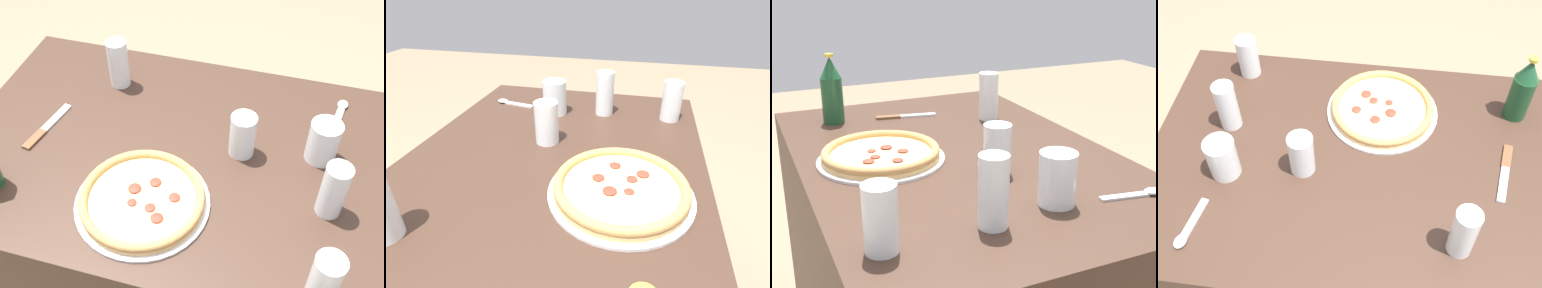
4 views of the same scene
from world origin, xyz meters
TOP-DOWN VIEW (x-y plane):
  - ground_plane at (0.00, 0.00)m, footprint 8.00×8.00m
  - table at (0.00, 0.00)m, footprint 1.24×0.83m
  - pizza_margherita at (0.03, 0.20)m, footprint 0.34×0.34m
  - glass_lemonade at (-0.41, 0.32)m, footprint 0.07×0.07m
  - glass_mango_juice at (-0.41, 0.09)m, footprint 0.06×0.06m
  - glass_red_wine at (0.26, -0.23)m, footprint 0.06×0.06m
  - glass_water at (-0.17, -0.04)m, footprint 0.07×0.07m
  - glass_cola at (-0.38, -0.08)m, footprint 0.08×0.08m
  - beer_bottle at (0.44, 0.24)m, footprint 0.07×0.07m
  - knife at (0.39, 0.02)m, footprint 0.06×0.20m
  - spoon at (-0.42, -0.28)m, footprint 0.05×0.15m

SIDE VIEW (x-z plane):
  - ground_plane at x=0.00m, z-range 0.00..0.00m
  - table at x=0.00m, z-range 0.00..0.73m
  - knife at x=0.39m, z-range 0.73..0.74m
  - spoon at x=-0.42m, z-range 0.73..0.74m
  - pizza_margherita at x=0.03m, z-range 0.73..0.77m
  - glass_cola at x=-0.38m, z-range 0.73..0.85m
  - glass_water at x=-0.17m, z-range 0.73..0.85m
  - glass_lemonade at x=-0.41m, z-range 0.72..0.86m
  - glass_mango_juice at x=-0.41m, z-range 0.72..0.88m
  - glass_red_wine at x=0.26m, z-range 0.72..0.88m
  - beer_bottle at x=0.44m, z-range 0.72..0.95m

